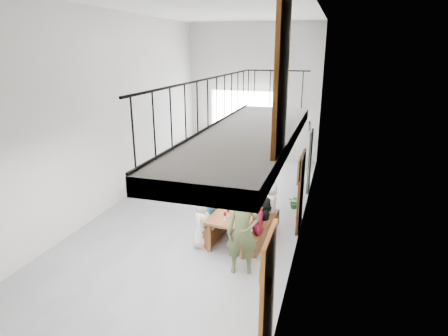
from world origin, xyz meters
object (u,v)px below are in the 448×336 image
(bench_inner, at_px, (219,225))
(oak_barrel, at_px, (189,152))
(tasting_table, at_px, (242,209))
(side_bench, at_px, (150,178))
(host_standing, at_px, (242,232))
(bicycle_near, at_px, (262,150))
(serving_counter, at_px, (219,146))

(bench_inner, height_order, oak_barrel, oak_barrel)
(tasting_table, height_order, side_bench, tasting_table)
(tasting_table, height_order, oak_barrel, oak_barrel)
(bench_inner, bearing_deg, side_bench, 145.99)
(bench_inner, bearing_deg, host_standing, -52.56)
(tasting_table, relative_size, oak_barrel, 2.83)
(oak_barrel, height_order, bicycle_near, bicycle_near)
(tasting_table, xyz_separation_m, side_bench, (-3.89, 2.56, -0.45))
(side_bench, height_order, host_standing, host_standing)
(serving_counter, bearing_deg, bicycle_near, -4.97)
(tasting_table, relative_size, side_bench, 1.39)
(oak_barrel, xyz_separation_m, serving_counter, (0.92, 1.28, -0.00))
(tasting_table, bearing_deg, bench_inner, -172.31)
(bench_inner, height_order, side_bench, side_bench)
(side_bench, relative_size, bicycle_near, 1.04)
(oak_barrel, xyz_separation_m, bicycle_near, (2.83, 1.13, 0.01))
(bicycle_near, bearing_deg, side_bench, 128.00)
(tasting_table, height_order, bench_inner, tasting_table)
(side_bench, height_order, oak_barrel, oak_barrel)
(side_bench, height_order, bicycle_near, bicycle_near)
(host_standing, bearing_deg, side_bench, 122.20)
(side_bench, distance_m, bicycle_near, 5.14)
(oak_barrel, height_order, host_standing, host_standing)
(tasting_table, xyz_separation_m, bicycle_near, (-0.86, 6.70, -0.25))
(host_standing, bearing_deg, bench_inner, 109.26)
(bench_inner, xyz_separation_m, host_standing, (1.00, -1.52, 0.70))
(bench_inner, xyz_separation_m, serving_counter, (-2.17, 6.87, 0.23))
(oak_barrel, bearing_deg, bench_inner, -61.08)
(bicycle_near, bearing_deg, serving_counter, 69.75)
(tasting_table, height_order, serving_counter, serving_counter)
(tasting_table, xyz_separation_m, oak_barrel, (-3.69, 5.57, -0.27))
(serving_counter, bearing_deg, oak_barrel, -126.24)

